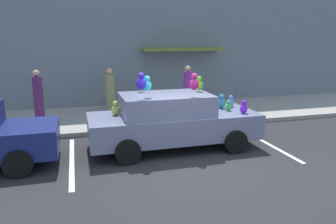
{
  "coord_description": "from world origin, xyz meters",
  "views": [
    {
      "loc": [
        -2.62,
        -7.16,
        3.06
      ],
      "look_at": [
        -0.04,
        1.87,
        0.9
      ],
      "focal_mm": 34.87,
      "sensor_mm": 36.0,
      "label": 1
    }
  ],
  "objects_px": {
    "plush_covered_car": "(172,120)",
    "pedestrian_near_shopfront": "(110,91)",
    "pedestrian_by_lamp": "(187,92)",
    "teddy_bear_on_sidewalk": "(193,110)",
    "pedestrian_walking_past": "(39,99)"
  },
  "relations": [
    {
      "from": "plush_covered_car",
      "to": "pedestrian_near_shopfront",
      "type": "bearing_deg",
      "value": 104.67
    },
    {
      "from": "pedestrian_by_lamp",
      "to": "pedestrian_near_shopfront",
      "type": "bearing_deg",
      "value": 152.26
    },
    {
      "from": "plush_covered_car",
      "to": "pedestrian_near_shopfront",
      "type": "distance_m",
      "value": 4.76
    },
    {
      "from": "plush_covered_car",
      "to": "teddy_bear_on_sidewalk",
      "type": "height_order",
      "value": "plush_covered_car"
    },
    {
      "from": "pedestrian_near_shopfront",
      "to": "teddy_bear_on_sidewalk",
      "type": "bearing_deg",
      "value": -39.14
    },
    {
      "from": "teddy_bear_on_sidewalk",
      "to": "pedestrian_walking_past",
      "type": "xyz_separation_m",
      "value": [
        -5.27,
        0.8,
        0.53
      ]
    },
    {
      "from": "teddy_bear_on_sidewalk",
      "to": "pedestrian_near_shopfront",
      "type": "bearing_deg",
      "value": 140.86
    },
    {
      "from": "plush_covered_car",
      "to": "pedestrian_walking_past",
      "type": "bearing_deg",
      "value": 139.68
    },
    {
      "from": "pedestrian_by_lamp",
      "to": "pedestrian_walking_past",
      "type": "bearing_deg",
      "value": 179.59
    },
    {
      "from": "plush_covered_car",
      "to": "teddy_bear_on_sidewalk",
      "type": "xyz_separation_m",
      "value": [
        1.51,
        2.4,
        -0.32
      ]
    },
    {
      "from": "pedestrian_near_shopfront",
      "to": "pedestrian_walking_past",
      "type": "xyz_separation_m",
      "value": [
        -2.56,
        -1.41,
        0.08
      ]
    },
    {
      "from": "teddy_bear_on_sidewalk",
      "to": "pedestrian_by_lamp",
      "type": "relative_size",
      "value": 0.4
    },
    {
      "from": "teddy_bear_on_sidewalk",
      "to": "pedestrian_by_lamp",
      "type": "xyz_separation_m",
      "value": [
        0.04,
        0.76,
        0.54
      ]
    },
    {
      "from": "pedestrian_by_lamp",
      "to": "plush_covered_car",
      "type": "bearing_deg",
      "value": -116.21
    },
    {
      "from": "plush_covered_car",
      "to": "pedestrian_by_lamp",
      "type": "relative_size",
      "value": 2.51
    }
  ]
}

